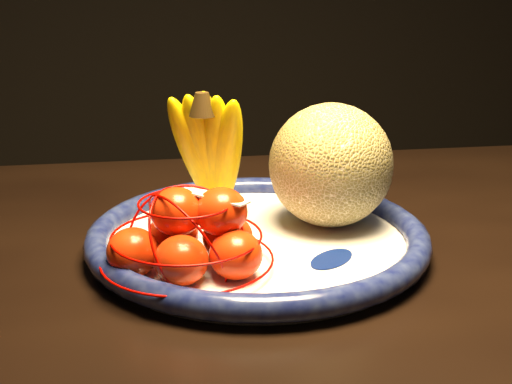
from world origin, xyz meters
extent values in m
cube|color=black|center=(-0.09, -0.10, 0.71)|extent=(1.50, 0.94, 0.04)
cylinder|color=white|center=(-0.03, -0.09, 0.74)|extent=(0.37, 0.37, 0.02)
torus|color=#03073C|center=(-0.03, -0.09, 0.75)|extent=(0.40, 0.40, 0.03)
cylinder|color=white|center=(-0.03, -0.09, 0.73)|extent=(0.18, 0.18, 0.01)
ellipsoid|color=#071756|center=(0.04, -0.17, 0.75)|extent=(0.15, 0.14, 0.00)
ellipsoid|color=#071756|center=(-0.06, 0.00, 0.75)|extent=(0.12, 0.13, 0.00)
ellipsoid|color=#071756|center=(-0.15, -0.09, 0.75)|extent=(0.12, 0.09, 0.00)
sphere|color=olive|center=(0.07, -0.06, 0.82)|extent=(0.15, 0.15, 0.15)
ellipsoid|color=#FFD800|center=(-0.09, -0.02, 0.84)|extent=(0.11, 0.09, 0.18)
ellipsoid|color=#FFD800|center=(-0.08, -0.02, 0.84)|extent=(0.09, 0.10, 0.18)
ellipsoid|color=#FFD800|center=(-0.07, -0.02, 0.84)|extent=(0.07, 0.10, 0.18)
ellipsoid|color=#FFD800|center=(-0.07, -0.03, 0.84)|extent=(0.05, 0.10, 0.18)
ellipsoid|color=#FFD800|center=(-0.06, -0.03, 0.84)|extent=(0.05, 0.11, 0.18)
cone|color=black|center=(-0.07, -0.02, 0.92)|extent=(0.03, 0.03, 0.03)
ellipsoid|color=#F03A13|center=(-0.18, -0.17, 0.77)|extent=(0.06, 0.06, 0.05)
ellipsoid|color=#F03A13|center=(-0.13, -0.20, 0.77)|extent=(0.06, 0.06, 0.05)
ellipsoid|color=#F03A13|center=(-0.08, -0.20, 0.77)|extent=(0.06, 0.06, 0.05)
ellipsoid|color=#F03A13|center=(-0.13, -0.13, 0.77)|extent=(0.06, 0.06, 0.05)
ellipsoid|color=#F03A13|center=(-0.08, -0.15, 0.77)|extent=(0.06, 0.06, 0.05)
ellipsoid|color=#F03A13|center=(-0.13, -0.16, 0.81)|extent=(0.06, 0.06, 0.05)
ellipsoid|color=#F03A13|center=(-0.09, -0.17, 0.81)|extent=(0.06, 0.06, 0.05)
torus|color=#A90300|center=(-0.12, -0.16, 0.76)|extent=(0.24, 0.24, 0.00)
torus|color=#A90300|center=(-0.12, -0.16, 0.78)|extent=(0.21, 0.21, 0.00)
torus|color=#A90300|center=(-0.12, -0.16, 0.82)|extent=(0.13, 0.13, 0.00)
torus|color=#A90300|center=(-0.12, -0.16, 0.78)|extent=(0.13, 0.06, 0.11)
torus|color=#A90300|center=(-0.12, -0.16, 0.78)|extent=(0.11, 0.13, 0.11)
torus|color=#A90300|center=(-0.12, -0.16, 0.78)|extent=(0.10, 0.13, 0.11)
cube|color=white|center=(-0.09, -0.16, 0.83)|extent=(0.07, 0.06, 0.01)
camera|label=1|loc=(-0.19, -0.86, 1.06)|focal=50.00mm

